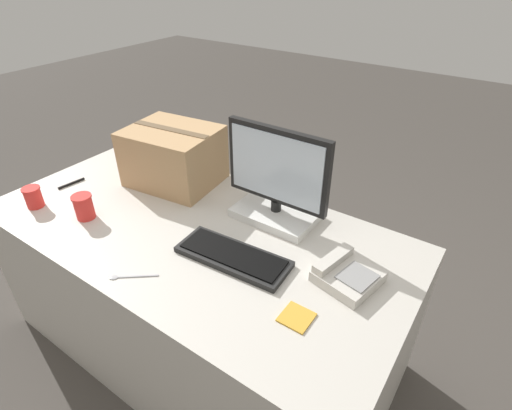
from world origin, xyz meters
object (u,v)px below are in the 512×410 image
at_px(desk_phone, 346,274).
at_px(keyboard, 233,256).
at_px(cardboard_box, 174,156).
at_px(pen_marker, 71,183).
at_px(monitor, 277,185).
at_px(paper_cup_left, 33,197).
at_px(spoon, 126,277).
at_px(sticky_note_pad, 296,317).
at_px(paper_cup_right, 84,207).

bearing_deg(desk_phone, keyboard, -149.22).
distance_m(keyboard, cardboard_box, 0.68).
distance_m(desk_phone, pen_marker, 1.38).
distance_m(monitor, keyboard, 0.35).
height_order(monitor, pen_marker, monitor).
bearing_deg(paper_cup_left, spoon, -6.28).
xyz_separation_m(monitor, sticky_note_pad, (0.35, -0.43, -0.16)).
bearing_deg(spoon, pen_marker, -59.59).
bearing_deg(pen_marker, paper_cup_right, 73.67).
height_order(keyboard, paper_cup_left, paper_cup_left).
height_order(paper_cup_right, cardboard_box, cardboard_box).
height_order(keyboard, desk_phone, desk_phone).
xyz_separation_m(cardboard_box, pen_marker, (-0.40, -0.32, -0.13)).
distance_m(monitor, sticky_note_pad, 0.58).
bearing_deg(spoon, keyboard, -169.18).
distance_m(paper_cup_left, cardboard_box, 0.64).
bearing_deg(desk_phone, spoon, -134.61).
xyz_separation_m(keyboard, sticky_note_pad, (0.33, -0.11, -0.01)).
relative_size(keyboard, pen_marker, 3.34).
height_order(paper_cup_right, spoon, paper_cup_right).
relative_size(desk_phone, sticky_note_pad, 2.37).
height_order(desk_phone, paper_cup_left, paper_cup_left).
relative_size(spoon, sticky_note_pad, 1.50).
height_order(paper_cup_left, cardboard_box, cardboard_box).
xyz_separation_m(desk_phone, spoon, (-0.64, -0.43, -0.02)).
distance_m(paper_cup_left, pen_marker, 0.21).
relative_size(desk_phone, cardboard_box, 0.51).
bearing_deg(paper_cup_left, paper_cup_right, 15.64).
xyz_separation_m(cardboard_box, sticky_note_pad, (0.92, -0.42, -0.13)).
xyz_separation_m(paper_cup_right, pen_marker, (-0.30, 0.13, -0.05)).
bearing_deg(paper_cup_right, sticky_note_pad, 1.79).
relative_size(keyboard, paper_cup_right, 4.08).
bearing_deg(monitor, cardboard_box, -178.80).
bearing_deg(monitor, keyboard, -87.08).
relative_size(monitor, pen_marker, 3.44).
distance_m(paper_cup_right, spoon, 0.46).
bearing_deg(pen_marker, keyboard, 97.88).
height_order(keyboard, sticky_note_pad, keyboard).
bearing_deg(spoon, cardboard_box, -99.20).
height_order(paper_cup_left, paper_cup_right, paper_cup_right).
relative_size(desk_phone, spoon, 1.59).
bearing_deg(keyboard, pen_marker, 176.49).
height_order(keyboard, pen_marker, keyboard).
distance_m(spoon, pen_marker, 0.79).
distance_m(monitor, pen_marker, 1.04).
xyz_separation_m(keyboard, paper_cup_right, (-0.68, -0.14, 0.04)).
relative_size(paper_cup_right, spoon, 0.75).
xyz_separation_m(keyboard, cardboard_box, (-0.59, 0.31, 0.12)).
bearing_deg(paper_cup_left, cardboard_box, 56.01).
height_order(cardboard_box, pen_marker, cardboard_box).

